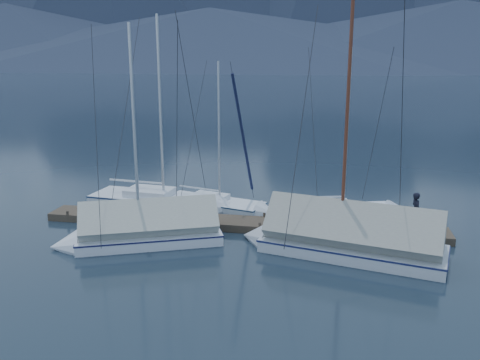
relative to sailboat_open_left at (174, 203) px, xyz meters
name	(u,v)px	position (x,y,z in m)	size (l,w,h in m)	color
ground	(231,243)	(3.92, -4.55, -0.18)	(1000.00, 1000.00, 0.00)	black
dock	(240,225)	(3.92, -2.55, -0.07)	(18.00, 1.50, 0.54)	#382D23
mooring_posts	(229,219)	(3.42, -2.55, 0.17)	(15.12, 1.52, 0.35)	#382D23
sailboat_open_left	(174,203)	(0.00, 0.00, 0.00)	(8.03, 3.39, 10.36)	silver
sailboat_open_mid	(227,207)	(2.78, 0.03, -0.04)	(6.27, 3.25, 7.98)	silver
sailboat_open_right	(352,213)	(8.93, 0.10, -0.03)	(6.81, 3.53, 8.67)	silver
sailboat_covered_near	(336,240)	(8.17, -4.74, 0.34)	(8.42, 4.23, 10.50)	silver
sailboat_covered_far	(136,233)	(0.11, -5.30, 0.29)	(7.10, 4.50, 9.60)	white
person	(416,211)	(11.42, -2.46, 0.98)	(0.60, 0.39, 1.64)	black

